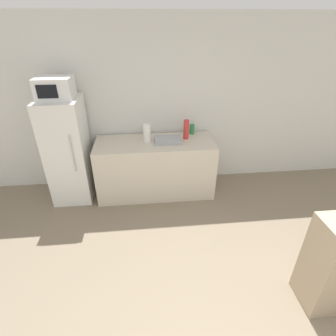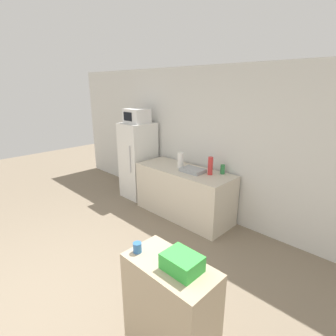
% 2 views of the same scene
% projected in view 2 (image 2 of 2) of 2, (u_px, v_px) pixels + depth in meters
% --- Properties ---
extents(ground_plane, '(14.00, 14.00, 0.00)m').
position_uv_depth(ground_plane, '(19.00, 320.00, 2.67)').
color(ground_plane, '#7F705B').
extents(wall_back, '(8.00, 0.06, 2.60)m').
position_uv_depth(wall_back, '(214.00, 145.00, 4.52)').
color(wall_back, silver).
rests_on(wall_back, ground_plane).
extents(refrigerator, '(0.56, 0.66, 1.56)m').
position_uv_depth(refrigerator, '(138.00, 160.00, 5.48)').
color(refrigerator, white).
rests_on(refrigerator, ground_plane).
extents(microwave, '(0.46, 0.39, 0.28)m').
position_uv_depth(microwave, '(137.00, 116.00, 5.20)').
color(microwave, white).
rests_on(microwave, refrigerator).
extents(counter, '(1.80, 0.71, 0.88)m').
position_uv_depth(counter, '(184.00, 193.00, 4.71)').
color(counter, beige).
rests_on(counter, ground_plane).
extents(sink_basin, '(0.39, 0.27, 0.06)m').
position_uv_depth(sink_basin, '(193.00, 170.00, 4.43)').
color(sink_basin, '#9EA3A8').
rests_on(sink_basin, counter).
extents(bottle_tall, '(0.08, 0.08, 0.30)m').
position_uv_depth(bottle_tall, '(210.00, 166.00, 4.26)').
color(bottle_tall, red).
rests_on(bottle_tall, counter).
extents(bottle_short, '(0.07, 0.07, 0.16)m').
position_uv_depth(bottle_short, '(223.00, 169.00, 4.32)').
color(bottle_short, '#2D7F42').
rests_on(bottle_short, counter).
extents(shelf_cabinet, '(0.75, 0.39, 0.99)m').
position_uv_depth(shelf_cabinet, '(170.00, 315.00, 2.12)').
color(shelf_cabinet, tan).
rests_on(shelf_cabinet, ground_plane).
extents(basket, '(0.27, 0.21, 0.12)m').
position_uv_depth(basket, '(182.00, 263.00, 1.89)').
color(basket, green).
rests_on(basket, shelf_cabinet).
extents(jar, '(0.07, 0.07, 0.08)m').
position_uv_depth(jar, '(137.00, 247.00, 2.10)').
color(jar, '#336BB2').
rests_on(jar, shelf_cabinet).
extents(paper_towel_roll, '(0.11, 0.11, 0.27)m').
position_uv_depth(paper_towel_roll, '(181.00, 160.00, 4.62)').
color(paper_towel_roll, white).
rests_on(paper_towel_roll, counter).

